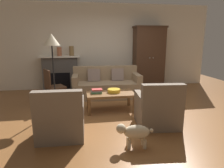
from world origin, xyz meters
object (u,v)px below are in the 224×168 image
at_px(armoire, 149,57).
at_px(mantel_vase_terracotta, 59,52).
at_px(armchair_near_right, 158,110).
at_px(fruit_bowl, 114,91).
at_px(coffee_table, 110,95).
at_px(mantel_vase_bronze, 72,51).
at_px(armchair_near_left, 61,119).
at_px(dog, 134,132).
at_px(side_chair_wooden, 52,84).
at_px(floor_lamp, 52,44).
at_px(couch, 106,86).
at_px(book_stack, 97,91).
at_px(fireplace, 61,73).

xyz_separation_m(armoire, mantel_vase_terracotta, (-2.95, 0.06, 0.22)).
relative_size(armoire, mantel_vase_terracotta, 7.45).
bearing_deg(armchair_near_right, fruit_bowl, 122.95).
bearing_deg(coffee_table, mantel_vase_bronze, 113.07).
bearing_deg(armchair_near_left, dog, -25.26).
height_order(side_chair_wooden, dog, side_chair_wooden).
xyz_separation_m(armoire, fruit_bowl, (-1.57, -2.05, -0.58)).
relative_size(armchair_near_right, floor_lamp, 0.50).
bearing_deg(mantel_vase_bronze, armoire, -1.34).
distance_m(armoire, floor_lamp, 3.53).
relative_size(side_chair_wooden, floor_lamp, 0.51).
bearing_deg(floor_lamp, armchair_near_right, -30.03).
bearing_deg(couch, book_stack, -108.77).
height_order(couch, side_chair_wooden, side_chair_wooden).
bearing_deg(mantel_vase_terracotta, armoire, -1.17).
bearing_deg(coffee_table, armchair_near_right, -52.74).
xyz_separation_m(book_stack, armchair_near_right, (1.08, -1.03, -0.15)).
distance_m(couch, armchair_near_left, 2.58).
bearing_deg(fireplace, coffee_table, -59.12).
relative_size(armchair_near_left, floor_lamp, 0.50).
bearing_deg(mantel_vase_terracotta, dog, -70.04).
xyz_separation_m(fruit_bowl, floor_lamp, (-1.36, 0.14, 1.07)).
height_order(armoire, mantel_vase_bronze, armoire).
bearing_deg(dog, armchair_near_left, 154.74).
xyz_separation_m(couch, armchair_near_left, (-1.10, -2.33, -0.00)).
bearing_deg(mantel_vase_terracotta, armchair_near_left, -85.53).
height_order(floor_lamp, dog, floor_lamp).
xyz_separation_m(couch, book_stack, (-0.39, -1.13, 0.15)).
xyz_separation_m(fruit_bowl, side_chair_wooden, (-1.48, 0.69, 0.05)).
xyz_separation_m(coffee_table, floor_lamp, (-1.27, 0.17, 1.16)).
relative_size(book_stack, dog, 0.45).
xyz_separation_m(fireplace, coffee_table, (1.29, -2.16, -0.20)).
height_order(armchair_near_right, floor_lamp, floor_lamp).
relative_size(coffee_table, floor_lamp, 0.62).
relative_size(couch, floor_lamp, 1.10).
xyz_separation_m(armchair_near_left, dog, (1.14, -0.54, -0.07)).
distance_m(book_stack, dog, 1.79).
height_order(book_stack, mantel_vase_bronze, mantel_vase_bronze).
height_order(mantel_vase_bronze, armchair_near_right, mantel_vase_bronze).
bearing_deg(floor_lamp, armchair_near_left, -80.05).
bearing_deg(book_stack, dog, -76.43).
distance_m(mantel_vase_bronze, dog, 4.10).
bearing_deg(couch, mantel_vase_bronze, 135.24).
relative_size(fruit_bowl, floor_lamp, 0.17).
bearing_deg(armchair_near_left, fruit_bowl, 46.73).
relative_size(mantel_vase_bronze, armchair_near_left, 0.35).
bearing_deg(coffee_table, fruit_bowl, 22.58).
bearing_deg(fruit_bowl, dog, -89.59).
height_order(coffee_table, floor_lamp, floor_lamp).
bearing_deg(fruit_bowl, mantel_vase_terracotta, 123.24).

